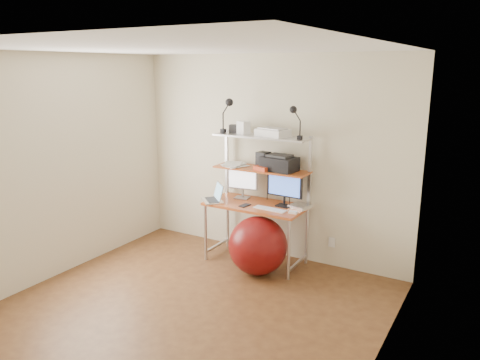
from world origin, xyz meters
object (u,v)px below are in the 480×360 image
object	(u,v)px
printer	(280,163)
laptop	(215,197)
monitor_black	(285,187)
monitor_silver	(243,180)
exercise_ball	(258,246)

from	to	relation	value
printer	laptop	bearing A→B (deg)	-153.69
monitor_black	laptop	world-z (taller)	monitor_black
monitor_silver	exercise_ball	xyz separation A→B (m)	(0.45, -0.43, -0.63)
monitor_silver	printer	size ratio (longest dim) A/B	1.02
laptop	monitor_silver	bearing A→B (deg)	95.73
monitor_black	printer	size ratio (longest dim) A/B	1.06
monitor_silver	laptop	bearing A→B (deg)	-137.48
laptop	exercise_ball	size ratio (longest dim) A/B	0.59
printer	monitor_black	bearing A→B (deg)	-15.11
monitor_silver	exercise_ball	size ratio (longest dim) A/B	0.64
exercise_ball	monitor_silver	bearing A→B (deg)	136.10
printer	exercise_ball	world-z (taller)	printer
laptop	printer	distance (m)	0.90
monitor_silver	printer	world-z (taller)	printer
monitor_silver	exercise_ball	world-z (taller)	monitor_silver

